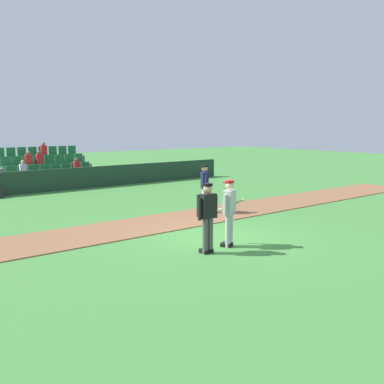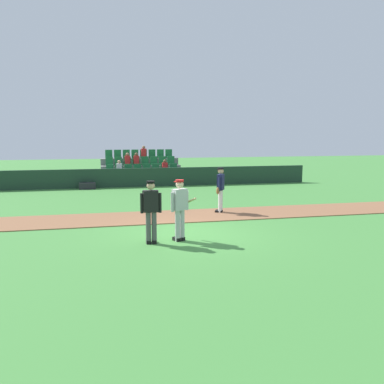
# 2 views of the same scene
# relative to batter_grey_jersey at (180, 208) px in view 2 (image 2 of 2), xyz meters

# --- Properties ---
(ground_plane) EXTENTS (80.00, 80.00, 0.00)m
(ground_plane) POSITION_rel_batter_grey_jersey_xyz_m (0.32, 0.75, -0.97)
(ground_plane) COLOR #42843A
(infield_dirt_path) EXTENTS (28.00, 2.36, 0.03)m
(infield_dirt_path) POSITION_rel_batter_grey_jersey_xyz_m (0.32, 3.43, -0.95)
(infield_dirt_path) COLOR brown
(infield_dirt_path) RESTS_ON ground
(dugout_fence) EXTENTS (20.00, 0.16, 1.08)m
(dugout_fence) POSITION_rel_batter_grey_jersey_xyz_m (0.32, 12.49, -0.43)
(dugout_fence) COLOR #1E3828
(dugout_fence) RESTS_ON ground
(stadium_bleachers) EXTENTS (5.00, 2.95, 2.30)m
(stadium_bleachers) POSITION_rel_batter_grey_jersey_xyz_m (0.32, 14.36, -0.35)
(stadium_bleachers) COLOR slate
(stadium_bleachers) RESTS_ON ground
(batter_grey_jersey) EXTENTS (0.75, 0.69, 1.76)m
(batter_grey_jersey) POSITION_rel_batter_grey_jersey_xyz_m (0.00, 0.00, 0.00)
(batter_grey_jersey) COLOR #B2B2B2
(batter_grey_jersey) RESTS_ON ground
(umpire_home_plate) EXTENTS (0.59, 0.31, 1.76)m
(umpire_home_plate) POSITION_rel_batter_grey_jersey_xyz_m (-0.83, -0.11, 0.03)
(umpire_home_plate) COLOR #4C4C4C
(umpire_home_plate) RESTS_ON ground
(runner_navy_jersey) EXTENTS (0.47, 0.59, 1.76)m
(runner_navy_jersey) POSITION_rel_batter_grey_jersey_xyz_m (2.32, 3.78, -0.01)
(runner_navy_jersey) COLOR white
(runner_navy_jersey) RESTS_ON ground
(equipment_bag) EXTENTS (0.90, 0.36, 0.36)m
(equipment_bag) POSITION_rel_batter_grey_jersey_xyz_m (-2.89, 12.04, -0.79)
(equipment_bag) COLOR #232328
(equipment_bag) RESTS_ON ground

